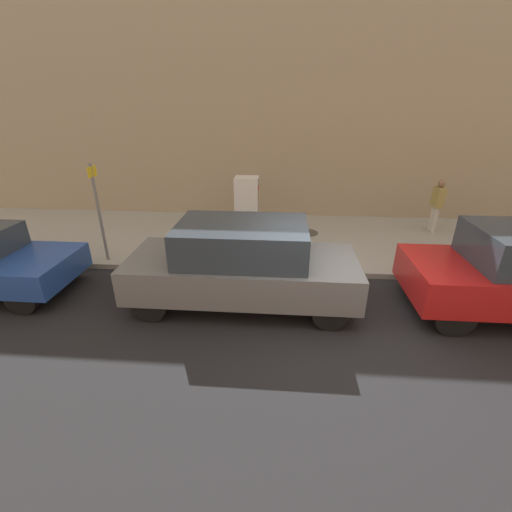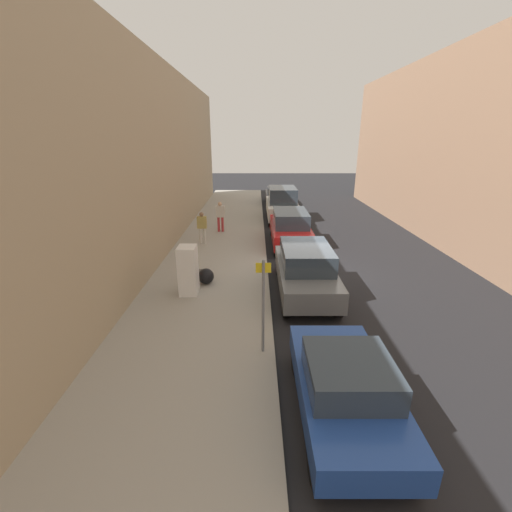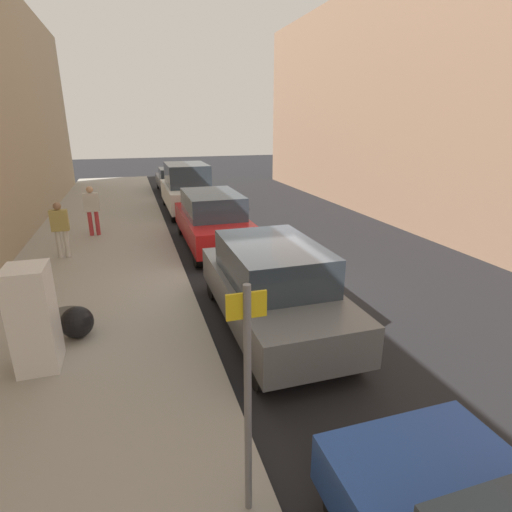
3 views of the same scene
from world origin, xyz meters
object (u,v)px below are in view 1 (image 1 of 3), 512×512
at_px(parked_suv_gray, 243,264).
at_px(street_sign_post, 98,208).
at_px(trash_bag, 272,227).
at_px(pedestrian_walking_far, 437,203).
at_px(discarded_refrigerator, 247,205).

bearing_deg(parked_suv_gray, street_sign_post, -112.77).
xyz_separation_m(trash_bag, pedestrian_walking_far, (-0.86, 5.01, 0.63)).
bearing_deg(discarded_refrigerator, street_sign_post, -53.78).
distance_m(pedestrian_walking_far, parked_suv_gray, 7.06).
bearing_deg(street_sign_post, discarded_refrigerator, 126.22).
xyz_separation_m(street_sign_post, pedestrian_walking_far, (-2.87, 9.20, -0.45)).
height_order(trash_bag, parked_suv_gray, parked_suv_gray).
relative_size(street_sign_post, trash_bag, 4.23).
bearing_deg(parked_suv_gray, discarded_refrigerator, -175.34).
bearing_deg(trash_bag, street_sign_post, -64.43).
xyz_separation_m(discarded_refrigerator, pedestrian_walking_far, (-0.39, 5.82, 0.08)).
bearing_deg(street_sign_post, pedestrian_walking_far, 107.31).
bearing_deg(discarded_refrigerator, pedestrian_walking_far, 93.86).
distance_m(discarded_refrigerator, parked_suv_gray, 4.05).
height_order(discarded_refrigerator, street_sign_post, street_sign_post).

